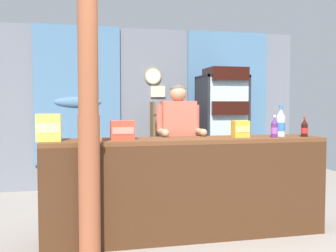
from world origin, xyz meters
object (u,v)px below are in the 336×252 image
Objects in this scene: stall_counter at (190,179)px; soda_bottle_grape_soda at (274,128)px; drink_fridge at (222,123)px; plastic_lawn_chair at (106,165)px; soda_bottle_cola at (304,128)px; snack_box_instant_noodle at (49,128)px; timber_post at (89,121)px; shopkeeper at (178,136)px; snack_box_choco_powder at (240,129)px; soda_bottle_water at (281,123)px; snack_box_crackers at (122,130)px; bottle_shelf_rack at (167,144)px.

stall_counter is 12.18× the size of soda_bottle_grape_soda.
soda_bottle_grape_soda is at bearing 0.01° from stall_counter.
drink_fridge is at bearing 61.63° from stall_counter.
plastic_lawn_chair is 2.72m from soda_bottle_cola.
drink_fridge is at bearing 83.51° from soda_bottle_grape_soda.
soda_bottle_cola is at bearing -1.48° from snack_box_instant_noodle.
timber_post is 1.60× the size of shopkeeper.
snack_box_choco_powder is at bearing 172.79° from soda_bottle_cola.
shopkeeper is (0.03, 0.56, 0.38)m from stall_counter.
plastic_lawn_chair is 4.13× the size of soda_bottle_cola.
soda_bottle_water reaches higher than snack_box_crackers.
shopkeeper is 1.12m from soda_bottle_water.
shopkeeper reaches higher than plastic_lawn_chair.
timber_post reaches higher than soda_bottle_cola.
timber_post is 1.30m from shopkeeper.
bottle_shelf_rack is at bearing 82.93° from stall_counter.
stall_counter is at bearing -3.50° from snack_box_instant_noodle.
plastic_lawn_chair is 0.55× the size of shopkeeper.
shopkeeper is (1.00, 0.80, -0.22)m from timber_post.
soda_bottle_cola is at bearing -86.94° from drink_fridge.
bottle_shelf_rack is 2.42m from snack_box_crackers.
snack_box_choco_powder is at bearing 12.46° from timber_post.
snack_box_instant_noodle reaches higher than snack_box_choco_powder.
timber_post is 2.90× the size of plastic_lawn_chair.
snack_box_choco_powder is (1.54, 0.34, -0.11)m from timber_post.
stall_counter is 1.18m from soda_bottle_water.
snack_box_choco_powder is at bearing 0.26° from snack_box_crackers.
bottle_shelf_rack is at bearing 113.02° from soda_bottle_cola.
plastic_lawn_chair is 1.96m from snack_box_instant_noodle.
snack_box_choco_powder reaches higher than stall_counter.
timber_post is 0.48m from snack_box_instant_noodle.
soda_bottle_cola is (2.23, 0.25, -0.11)m from timber_post.
timber_post reaches higher than bottle_shelf_rack.
shopkeeper is 9.03× the size of snack_box_choco_powder.
stall_counter is at bearing -69.33° from plastic_lawn_chair.
stall_counter is 1.35m from soda_bottle_cola.
snack_box_choco_powder is (1.90, 0.02, -0.04)m from snack_box_instant_noodle.
bottle_shelf_rack reaches higher than plastic_lawn_chair.
bottle_shelf_rack is 1.11m from plastic_lawn_chair.
soda_bottle_grape_soda reaches higher than plastic_lawn_chair.
shopkeeper reaches higher than snack_box_crackers.
soda_bottle_grape_soda is at bearing -177.68° from soda_bottle_cola.
drink_fridge is 1.22× the size of shopkeeper.
timber_post is 1.89m from soda_bottle_grape_soda.
drink_fridge is at bearing -11.97° from bottle_shelf_rack.
timber_post is at bearing -42.23° from snack_box_instant_noodle.
snack_box_instant_noodle is (-1.33, 0.08, 0.52)m from stall_counter.
snack_box_instant_noodle is 1.90m from snack_box_choco_powder.
plastic_lawn_chair is 2.49m from soda_bottle_grape_soda.
soda_bottle_water is (1.73, -1.70, 0.64)m from plastic_lawn_chair.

